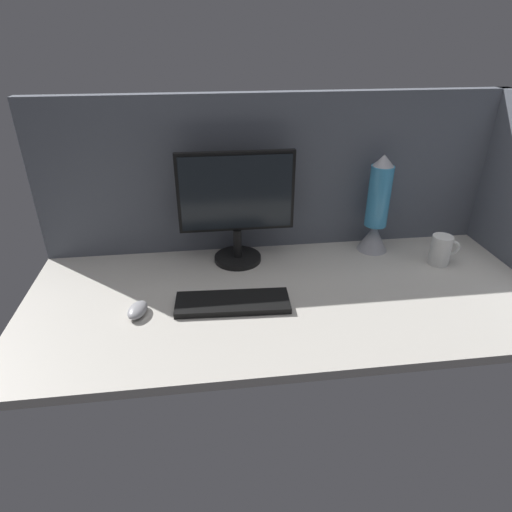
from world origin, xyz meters
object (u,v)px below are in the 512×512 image
keyboard (233,303)px  lava_lamp (377,212)px  mug_ceramic_white (441,250)px  mouse (138,310)px  monitor (236,203)px

keyboard → lava_lamp: size_ratio=0.95×
mug_ceramic_white → lava_lamp: (-21.01, 14.85, 10.55)cm
mouse → lava_lamp: lava_lamp is taller
keyboard → mug_ceramic_white: size_ratio=3.20×
monitor → keyboard: (-4.44, -31.17, -22.52)cm
monitor → lava_lamp: (55.09, 1.71, -7.15)cm
monitor → lava_lamp: 55.58cm
mouse → monitor: bearing=58.1°
monitor → mug_ceramic_white: 79.23cm
mouse → lava_lamp: (89.62, 34.20, 14.67)cm
mouse → lava_lamp: size_ratio=0.25×
mouse → mug_ceramic_white: mug_ceramic_white is taller
keyboard → mug_ceramic_white: (80.54, 18.04, 4.82)cm
monitor → lava_lamp: bearing=1.8°
keyboard → mouse: (-30.09, -1.32, 0.70)cm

